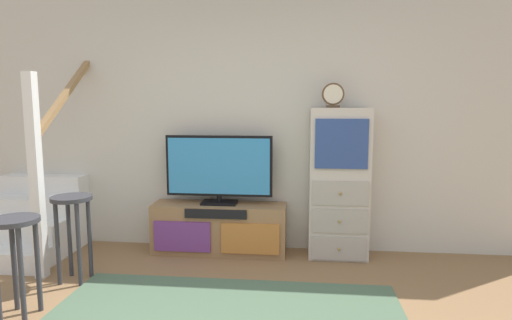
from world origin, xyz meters
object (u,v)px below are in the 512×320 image
at_px(media_console, 219,228).
at_px(desk_clock, 333,95).
at_px(television, 219,168).
at_px(bar_stool_far, 73,219).
at_px(side_cabinet, 339,184).
at_px(bar_stool_near, 16,244).

bearing_deg(media_console, desk_clock, -0.25).
distance_m(television, bar_stool_far, 1.44).
distance_m(media_console, bar_stool_far, 1.42).
height_order(side_cabinet, desk_clock, desk_clock).
height_order(television, bar_stool_near, television).
bearing_deg(television, bar_stool_far, -142.23).
height_order(media_console, bar_stool_near, bar_stool_near).
distance_m(desk_clock, bar_stool_near, 2.94).
bearing_deg(side_cabinet, bar_stool_near, -148.08).
bearing_deg(media_console, bar_stool_far, -143.01).
relative_size(desk_clock, bar_stool_near, 0.32).
bearing_deg(desk_clock, media_console, 179.75).
bearing_deg(bar_stool_near, side_cabinet, 31.92).
xyz_separation_m(television, bar_stool_near, (-1.18, -1.50, -0.34)).
relative_size(television, bar_stool_near, 1.49).
xyz_separation_m(television, desk_clock, (1.13, -0.03, 0.73)).
height_order(media_console, desk_clock, desk_clock).
relative_size(side_cabinet, desk_clock, 6.30).
bearing_deg(desk_clock, bar_stool_near, -147.48).
bearing_deg(media_console, television, 90.00).
distance_m(television, side_cabinet, 1.21).
relative_size(side_cabinet, bar_stool_far, 1.99).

